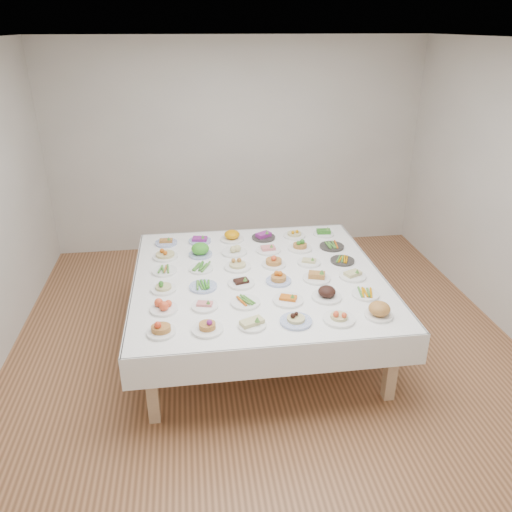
{
  "coord_description": "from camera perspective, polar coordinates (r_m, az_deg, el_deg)",
  "views": [
    {
      "loc": [
        -0.66,
        -4.14,
        2.91
      ],
      "look_at": [
        -0.07,
        0.17,
        0.88
      ],
      "focal_mm": 35.0,
      "sensor_mm": 36.0,
      "label": 1
    }
  ],
  "objects": [
    {
      "name": "dish_30",
      "position": [
        5.47,
        -10.24,
        1.69
      ],
      "size": [
        0.23,
        0.23,
        0.09
      ],
      "color": "#4C66B2",
      "rests_on": "display_table"
    },
    {
      "name": "dish_6",
      "position": [
        4.21,
        -10.5,
        -5.57
      ],
      "size": [
        0.23,
        0.23,
        0.11
      ],
      "color": "white",
      "rests_on": "display_table"
    },
    {
      "name": "dish_35",
      "position": [
        5.66,
        7.74,
        2.79
      ],
      "size": [
        0.22,
        0.22,
        0.1
      ],
      "color": "white",
      "rests_on": "display_table"
    },
    {
      "name": "dish_10",
      "position": [
        4.36,
        8.1,
        -4.1
      ],
      "size": [
        0.26,
        0.26,
        0.13
      ],
      "color": "white",
      "rests_on": "display_table"
    },
    {
      "name": "dish_19",
      "position": [
        4.84,
        -6.3,
        -1.32
      ],
      "size": [
        0.25,
        0.23,
        0.06
      ],
      "color": "white",
      "rests_on": "display_table"
    },
    {
      "name": "dish_32",
      "position": [
        5.47,
        -2.77,
        2.51
      ],
      "size": [
        0.25,
        0.25,
        0.15
      ],
      "color": "white",
      "rests_on": "display_table"
    },
    {
      "name": "dish_8",
      "position": [
        4.25,
        -1.22,
        -5.17
      ],
      "size": [
        0.26,
        0.25,
        0.06
      ],
      "color": "white",
      "rests_on": "display_table"
    },
    {
      "name": "dish_18",
      "position": [
        4.85,
        -10.44,
        -1.55
      ],
      "size": [
        0.24,
        0.24,
        0.06
      ],
      "color": "white",
      "rests_on": "display_table"
    },
    {
      "name": "dish_16",
      "position": [
        4.66,
        6.96,
        -2.12
      ],
      "size": [
        0.25,
        0.25,
        0.12
      ],
      "color": "white",
      "rests_on": "display_table"
    },
    {
      "name": "dish_9",
      "position": [
        4.28,
        3.71,
        -4.74
      ],
      "size": [
        0.26,
        0.26,
        0.1
      ],
      "color": "white",
      "rests_on": "display_table"
    },
    {
      "name": "dish_21",
      "position": [
        4.89,
        2.05,
        -0.38
      ],
      "size": [
        0.24,
        0.23,
        0.14
      ],
      "color": "white",
      "rests_on": "display_table"
    },
    {
      "name": "dish_1",
      "position": [
        3.9,
        -5.59,
        -7.82
      ],
      "size": [
        0.24,
        0.24,
        0.13
      ],
      "color": "white",
      "rests_on": "display_table"
    },
    {
      "name": "dish_14",
      "position": [
        4.54,
        -1.71,
        -2.83
      ],
      "size": [
        0.24,
        0.24,
        0.1
      ],
      "color": "white",
      "rests_on": "display_table"
    },
    {
      "name": "dish_12",
      "position": [
        4.51,
        -10.55,
        -3.27
      ],
      "size": [
        0.23,
        0.23,
        0.12
      ],
      "color": "white",
      "rests_on": "display_table"
    },
    {
      "name": "dish_26",
      "position": [
        5.16,
        -2.52,
        0.83
      ],
      "size": [
        0.26,
        0.26,
        0.11
      ],
      "color": "white",
      "rests_on": "display_table"
    },
    {
      "name": "dish_11",
      "position": [
        4.47,
        12.41,
        -4.17
      ],
      "size": [
        0.23,
        0.23,
        0.06
      ],
      "color": "white",
      "rests_on": "display_table"
    },
    {
      "name": "dish_27",
      "position": [
        5.21,
        1.4,
        0.91
      ],
      "size": [
        0.25,
        0.25,
        0.1
      ],
      "color": "white",
      "rests_on": "display_table"
    },
    {
      "name": "dish_20",
      "position": [
        4.84,
        -2.13,
        -0.62
      ],
      "size": [
        0.26,
        0.26,
        0.15
      ],
      "color": "white",
      "rests_on": "display_table"
    },
    {
      "name": "dish_3",
      "position": [
        3.99,
        4.6,
        -6.92
      ],
      "size": [
        0.25,
        0.25,
        0.13
      ],
      "color": "#4C66B2",
      "rests_on": "display_table"
    },
    {
      "name": "dish_22",
      "position": [
        4.96,
        6.07,
        -0.55
      ],
      "size": [
        0.23,
        0.23,
        0.09
      ],
      "color": "white",
      "rests_on": "display_table"
    },
    {
      "name": "dish_13",
      "position": [
        4.52,
        -6.07,
        -3.33
      ],
      "size": [
        0.25,
        0.25,
        0.06
      ],
      "color": "#4C66B2",
      "rests_on": "display_table"
    },
    {
      "name": "dish_29",
      "position": [
        5.36,
        8.66,
        1.21
      ],
      "size": [
        0.26,
        0.26,
        0.06
      ],
      "color": "#2C2927",
      "rests_on": "display_table"
    },
    {
      "name": "dish_34",
      "position": [
        5.58,
        4.41,
        2.78
      ],
      "size": [
        0.24,
        0.24,
        0.13
      ],
      "color": "white",
      "rests_on": "display_table"
    },
    {
      "name": "dish_15",
      "position": [
        4.58,
        2.61,
        -2.35
      ],
      "size": [
        0.23,
        0.23,
        0.13
      ],
      "color": "#4C66B2",
      "rests_on": "display_table"
    },
    {
      "name": "dish_5",
      "position": [
        4.17,
        13.9,
        -6.03
      ],
      "size": [
        0.23,
        0.23,
        0.13
      ],
      "color": "white",
      "rests_on": "display_table"
    },
    {
      "name": "dish_0",
      "position": [
        3.91,
        -10.82,
        -7.94
      ],
      "size": [
        0.22,
        0.22,
        0.13
      ],
      "color": "white",
      "rests_on": "display_table"
    },
    {
      "name": "dish_25",
      "position": [
        5.13,
        -6.39,
        0.72
      ],
      "size": [
        0.23,
        0.23,
        0.14
      ],
      "color": "#4C66B2",
      "rests_on": "display_table"
    },
    {
      "name": "dish_17",
      "position": [
        4.76,
        11.0,
        -1.96
      ],
      "size": [
        0.25,
        0.25,
        0.1
      ],
      "color": "white",
      "rests_on": "display_table"
    },
    {
      "name": "dish_2",
      "position": [
        3.94,
        -0.46,
        -7.49
      ],
      "size": [
        0.22,
        0.22,
        0.1
      ],
      "color": "white",
      "rests_on": "display_table"
    },
    {
      "name": "dish_4",
      "position": [
        4.06,
        9.51,
        -6.49
      ],
      "size": [
        0.26,
        0.26,
        0.14
      ],
      "color": "white",
      "rests_on": "display_table"
    },
    {
      "name": "dish_7",
      "position": [
        4.22,
        -5.89,
        -5.49
      ],
      "size": [
        0.22,
        0.22,
        0.09
      ],
      "color": "white",
      "rests_on": "display_table"
    },
    {
      "name": "dish_28",
      "position": [
        5.26,
        5.06,
        1.36
      ],
      "size": [
        0.25,
        0.25,
        0.14
      ],
      "color": "white",
      "rests_on": "display_table"
    },
    {
      "name": "dish_23",
      "position": [
        5.05,
        9.85,
        -0.45
      ],
      "size": [
        0.24,
        0.24,
        0.05
      ],
      "color": "#2C2927",
      "rests_on": "display_table"
    },
    {
      "name": "room_envelope",
      "position": [
        4.33,
        1.2,
        10.57
      ],
      "size": [
        5.02,
        5.02,
        2.81
      ],
      "color": "#A36B43",
      "rests_on": "ground"
    },
    {
      "name": "dish_31",
      "position": [
        5.46,
        -6.45,
        1.95
      ],
      "size": [
        0.24,
        0.24,
        0.1
      ],
      "color": "#4C66B2",
      "rests_on": "display_table"
    },
    {
      "name": "dish_24",
      "position": [
        5.13,
        -10.37,
        0.54
      ],
      "size": [
        0.28,
        0.28,
        0.15
      ],
      "color": "white",
      "rests_on": "display_table"
    },
    {
      "name": "display_table",
      "position": [
        4.76,
        0.25,
        -2.86
      ],
      "size": [
        2.34,
        2.34,
        0.75
      ],
      "color": "white",
      "rests_on": "ground"
    },
    {
      "name": "dish_33",
      "position": [
        5.52,
        0.86,
        2.44
      ],
      "size": [
        0.26,
        0.26,
        0.11
      ],
      "color": "#2C2927",
      "rests_on": "display_table"
    }
  ]
}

